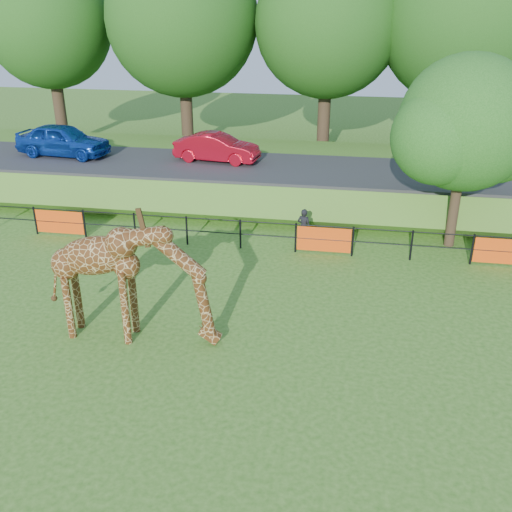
% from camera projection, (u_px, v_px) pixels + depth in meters
% --- Properties ---
extents(ground, '(90.00, 90.00, 0.00)m').
position_uv_depth(ground, '(174.00, 380.00, 13.55)').
color(ground, '#336619').
rests_on(ground, ground).
extents(giraffe, '(4.57, 0.88, 3.26)m').
position_uv_depth(giraffe, '(132.00, 283.00, 14.60)').
color(giraffe, '#4F2A10').
rests_on(giraffe, ground).
extents(perimeter_fence, '(28.07, 0.10, 1.10)m').
position_uv_depth(perimeter_fence, '(240.00, 234.00, 20.51)').
color(perimeter_fence, black).
rests_on(perimeter_fence, ground).
extents(embankment, '(40.00, 9.00, 1.30)m').
position_uv_depth(embankment, '(271.00, 174.00, 27.21)').
color(embankment, '#336619').
rests_on(embankment, ground).
extents(road, '(40.00, 5.00, 0.12)m').
position_uv_depth(road, '(267.00, 168.00, 25.57)').
color(road, '#303032').
rests_on(road, embankment).
extents(car_blue, '(4.63, 2.27, 1.52)m').
position_uv_depth(car_blue, '(63.00, 140.00, 27.01)').
color(car_blue, '#1646B5').
rests_on(car_blue, road).
extents(car_red, '(4.02, 1.82, 1.28)m').
position_uv_depth(car_red, '(217.00, 148.00, 26.14)').
color(car_red, '#B40C1D').
rests_on(car_red, road).
extents(visitor, '(0.58, 0.47, 1.39)m').
position_uv_depth(visitor, '(304.00, 227.00, 20.74)').
color(visitor, black).
rests_on(visitor, ground).
extents(tree_east, '(5.40, 4.71, 6.76)m').
position_uv_depth(tree_east, '(469.00, 128.00, 19.25)').
color(tree_east, '#342317').
rests_on(tree_east, ground).
extents(bg_tree_line, '(37.30, 8.80, 11.82)m').
position_uv_depth(bg_tree_line, '(326.00, 22.00, 30.06)').
color(bg_tree_line, '#342317').
rests_on(bg_tree_line, ground).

